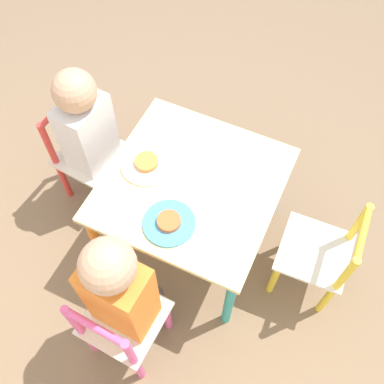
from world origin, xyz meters
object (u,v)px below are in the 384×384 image
(child_back, at_px, (122,290))
(child_right, at_px, (90,132))
(chair_pink, at_px, (121,325))
(chair_red, at_px, (88,155))
(plate_right, at_px, (147,163))
(kids_table, at_px, (192,191))
(plate_back, at_px, (169,223))
(chair_yellow, at_px, (320,255))

(child_back, xyz_separation_m, child_right, (0.44, -0.51, -0.02))
(chair_pink, xyz_separation_m, chair_red, (0.50, -0.58, 0.00))
(child_back, distance_m, plate_right, 0.50)
(kids_table, distance_m, plate_back, 0.20)
(child_right, height_order, plate_back, child_right)
(chair_yellow, distance_m, child_right, 1.01)
(plate_right, bearing_deg, child_right, -9.25)
(kids_table, distance_m, chair_yellow, 0.55)
(chair_red, xyz_separation_m, child_back, (-0.50, 0.52, 0.21))
(chair_red, height_order, child_right, child_right)
(child_back, bearing_deg, chair_yellow, -135.47)
(chair_pink, bearing_deg, kids_table, -90.00)
(plate_right, bearing_deg, chair_red, -8.60)
(child_back, height_order, child_right, child_back)
(chair_pink, relative_size, plate_back, 2.77)
(chair_pink, height_order, chair_red, same)
(kids_table, xyz_separation_m, plate_back, (0.00, 0.19, 0.07))
(chair_yellow, bearing_deg, child_back, -50.74)
(chair_red, bearing_deg, plate_back, -108.85)
(plate_right, bearing_deg, chair_pink, 106.93)
(chair_yellow, bearing_deg, chair_pink, -47.63)
(chair_yellow, bearing_deg, plate_right, -90.62)
(plate_back, bearing_deg, child_back, 85.16)
(plate_right, bearing_deg, chair_yellow, -178.26)
(plate_back, bearing_deg, chair_red, -24.41)
(kids_table, relative_size, chair_pink, 1.23)
(chair_red, xyz_separation_m, child_right, (-0.06, 0.01, 0.20))
(plate_back, bearing_deg, kids_table, -90.00)
(chair_yellow, relative_size, child_right, 0.69)
(child_back, distance_m, plate_back, 0.28)
(kids_table, distance_m, chair_red, 0.55)
(chair_pink, xyz_separation_m, child_right, (0.44, -0.57, 0.20))
(kids_table, relative_size, plate_back, 3.41)
(chair_pink, bearing_deg, chair_yellow, -132.37)
(plate_back, bearing_deg, chair_pink, 85.49)
(child_right, xyz_separation_m, plate_right, (-0.28, 0.05, 0.01))
(chair_red, relative_size, child_right, 0.69)
(chair_red, xyz_separation_m, plate_right, (-0.34, 0.05, 0.20))
(chair_yellow, bearing_deg, plate_back, -70.74)
(child_right, bearing_deg, plate_back, -110.99)
(child_right, bearing_deg, plate_right, -93.69)
(kids_table, bearing_deg, chair_pink, 87.09)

